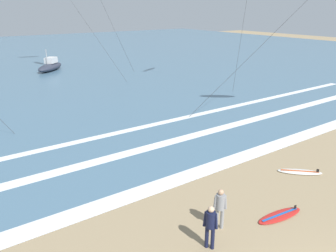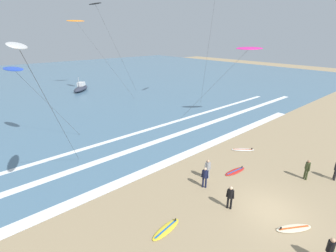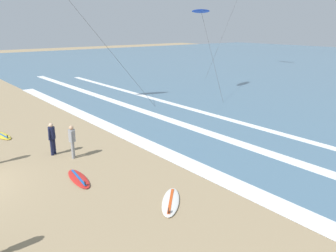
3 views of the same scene
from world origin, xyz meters
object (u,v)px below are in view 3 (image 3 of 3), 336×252
object	(u,v)px
surfboard_right_spare	(2,135)
surfboard_left_pile	(79,179)
surfer_right_near	(52,136)
surfboard_near_water	(171,202)
kite_blue_far_right	(201,11)
surfer_background_far	(72,139)

from	to	relation	value
surfboard_right_spare	surfboard_left_pile	xyz separation A→B (m)	(8.06, 1.04, 0.00)
surfer_right_near	surfboard_right_spare	distance (m)	4.91
surfboard_left_pile	surfer_right_near	bearing A→B (deg)	176.02
surfboard_left_pile	surfboard_near_water	bearing A→B (deg)	24.73
surfboard_left_pile	kite_blue_far_right	xyz separation A→B (m)	(-10.91, 17.06, 7.18)
surfboard_near_water	kite_blue_far_right	xyz separation A→B (m)	(-14.74, 15.30, 7.18)
surfer_right_near	surfboard_near_water	size ratio (longest dim) A/B	0.83
surfer_background_far	surfboard_near_water	world-z (taller)	surfer_background_far
surfer_background_far	surfboard_left_pile	xyz separation A→B (m)	(2.41, -0.83, -0.91)
surfer_right_near	surfboard_left_pile	bearing A→B (deg)	-3.98
surfer_right_near	surfboard_right_spare	bearing A→B (deg)	-164.64
surfboard_near_water	kite_blue_far_right	size ratio (longest dim) A/B	0.26
surfboard_near_water	surfboard_left_pile	bearing A→B (deg)	-155.27
surfboard_left_pile	kite_blue_far_right	bearing A→B (deg)	122.60
surfer_background_far	surfer_right_near	bearing A→B (deg)	-149.23
surfboard_near_water	kite_blue_far_right	world-z (taller)	kite_blue_far_right
surfer_right_near	surfboard_near_water	world-z (taller)	surfer_right_near
surfboard_near_water	surfboard_right_spare	world-z (taller)	same
surfer_right_near	surfboard_right_spare	xyz separation A→B (m)	(-4.65, -1.28, -0.91)
surfer_background_far	surfboard_left_pile	world-z (taller)	surfer_background_far
surfer_right_near	surfboard_near_water	distance (m)	7.45
surfboard_near_water	surfboard_left_pile	xyz separation A→B (m)	(-3.83, -1.76, 0.00)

